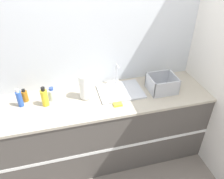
{
  "coord_description": "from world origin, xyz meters",
  "views": [
    {
      "loc": [
        -0.4,
        -1.57,
        2.33
      ],
      "look_at": [
        0.08,
        0.3,
        1.03
      ],
      "focal_mm": 35.0,
      "sensor_mm": 36.0,
      "label": 1
    }
  ],
  "objects_px": {
    "bottle_blue": "(20,99)",
    "bottle_amber": "(25,96)",
    "paper_towel_roll": "(85,87)",
    "bottle_clear": "(52,94)",
    "sink": "(120,90)",
    "dish_rack": "(162,85)",
    "bottle_yellow": "(45,97)"
  },
  "relations": [
    {
      "from": "bottle_blue",
      "to": "bottle_amber",
      "type": "distance_m",
      "value": 0.09
    },
    {
      "from": "sink",
      "to": "paper_towel_roll",
      "type": "xyz_separation_m",
      "value": [
        -0.4,
        -0.02,
        0.12
      ]
    },
    {
      "from": "sink",
      "to": "dish_rack",
      "type": "height_order",
      "value": "sink"
    },
    {
      "from": "bottle_yellow",
      "to": "bottle_clear",
      "type": "xyz_separation_m",
      "value": [
        0.07,
        0.09,
        -0.03
      ]
    },
    {
      "from": "sink",
      "to": "bottle_yellow",
      "type": "bearing_deg",
      "value": -177.09
    },
    {
      "from": "bottle_clear",
      "to": "sink",
      "type": "bearing_deg",
      "value": -3.59
    },
    {
      "from": "paper_towel_roll",
      "to": "dish_rack",
      "type": "relative_size",
      "value": 0.93
    },
    {
      "from": "dish_rack",
      "to": "sink",
      "type": "bearing_deg",
      "value": 169.17
    },
    {
      "from": "bottle_yellow",
      "to": "sink",
      "type": "bearing_deg",
      "value": 2.91
    },
    {
      "from": "paper_towel_roll",
      "to": "bottle_blue",
      "type": "xyz_separation_m",
      "value": [
        -0.67,
        0.02,
        -0.05
      ]
    },
    {
      "from": "sink",
      "to": "bottle_amber",
      "type": "height_order",
      "value": "sink"
    },
    {
      "from": "bottle_amber",
      "to": "bottle_yellow",
      "type": "bearing_deg",
      "value": -31.42
    },
    {
      "from": "bottle_blue",
      "to": "bottle_amber",
      "type": "xyz_separation_m",
      "value": [
        0.04,
        0.08,
        -0.03
      ]
    },
    {
      "from": "sink",
      "to": "bottle_amber",
      "type": "xyz_separation_m",
      "value": [
        -1.03,
        0.09,
        0.05
      ]
    },
    {
      "from": "sink",
      "to": "bottle_blue",
      "type": "distance_m",
      "value": 1.08
    },
    {
      "from": "paper_towel_roll",
      "to": "sink",
      "type": "bearing_deg",
      "value": 2.36
    },
    {
      "from": "bottle_yellow",
      "to": "bottle_blue",
      "type": "xyz_separation_m",
      "value": [
        -0.25,
        0.05,
        -0.0
      ]
    },
    {
      "from": "bottle_amber",
      "to": "sink",
      "type": "bearing_deg",
      "value": -4.75
    },
    {
      "from": "bottle_yellow",
      "to": "bottle_blue",
      "type": "height_order",
      "value": "bottle_yellow"
    },
    {
      "from": "bottle_yellow",
      "to": "dish_rack",
      "type": "bearing_deg",
      "value": -2.11
    },
    {
      "from": "bottle_yellow",
      "to": "bottle_clear",
      "type": "distance_m",
      "value": 0.12
    },
    {
      "from": "bottle_yellow",
      "to": "bottle_amber",
      "type": "xyz_separation_m",
      "value": [
        -0.21,
        0.13,
        -0.03
      ]
    },
    {
      "from": "paper_towel_roll",
      "to": "bottle_yellow",
      "type": "xyz_separation_m",
      "value": [
        -0.43,
        -0.03,
        -0.04
      ]
    },
    {
      "from": "bottle_clear",
      "to": "paper_towel_roll",
      "type": "bearing_deg",
      "value": -10.25
    },
    {
      "from": "sink",
      "to": "bottle_blue",
      "type": "xyz_separation_m",
      "value": [
        -1.07,
        0.01,
        0.08
      ]
    },
    {
      "from": "bottle_yellow",
      "to": "bottle_clear",
      "type": "bearing_deg",
      "value": 50.5
    },
    {
      "from": "dish_rack",
      "to": "bottle_blue",
      "type": "distance_m",
      "value": 1.55
    },
    {
      "from": "bottle_yellow",
      "to": "bottle_amber",
      "type": "relative_size",
      "value": 1.49
    },
    {
      "from": "dish_rack",
      "to": "bottle_yellow",
      "type": "height_order",
      "value": "bottle_yellow"
    },
    {
      "from": "bottle_amber",
      "to": "paper_towel_roll",
      "type": "bearing_deg",
      "value": -9.17
    },
    {
      "from": "paper_towel_roll",
      "to": "bottle_amber",
      "type": "relative_size",
      "value": 1.9
    },
    {
      "from": "sink",
      "to": "bottle_clear",
      "type": "distance_m",
      "value": 0.75
    }
  ]
}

